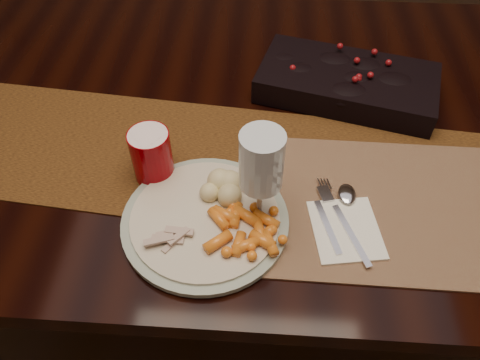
# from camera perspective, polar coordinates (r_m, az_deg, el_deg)

# --- Properties ---
(floor) EXTENTS (5.00, 5.00, 0.00)m
(floor) POSITION_cam_1_polar(r_m,az_deg,el_deg) (1.62, 0.66, -12.23)
(floor) COLOR black
(floor) RESTS_ON ground
(dining_table) EXTENTS (1.80, 1.00, 0.75)m
(dining_table) POSITION_cam_1_polar(r_m,az_deg,el_deg) (1.30, 0.81, -4.20)
(dining_table) COLOR black
(dining_table) RESTS_ON floor
(table_runner) EXTENTS (1.59, 0.47, 0.00)m
(table_runner) POSITION_cam_1_polar(r_m,az_deg,el_deg) (0.92, -2.60, 2.38)
(table_runner) COLOR #39250A
(table_runner) RESTS_ON dining_table
(centerpiece) EXTENTS (0.42, 0.28, 0.08)m
(centerpiece) POSITION_cam_1_polar(r_m,az_deg,el_deg) (1.07, 12.97, 11.88)
(centerpiece) COLOR black
(centerpiece) RESTS_ON table_runner
(placemat_main) EXTENTS (0.45, 0.33, 0.00)m
(placemat_main) POSITION_cam_1_polar(r_m,az_deg,el_deg) (0.88, 16.43, -3.02)
(placemat_main) COLOR brown
(placemat_main) RESTS_ON dining_table
(dinner_plate) EXTENTS (0.34, 0.34, 0.02)m
(dinner_plate) POSITION_cam_1_polar(r_m,az_deg,el_deg) (0.81, -4.27, -4.83)
(dinner_plate) COLOR beige
(dinner_plate) RESTS_ON placemat_main
(baby_carrots) EXTENTS (0.13, 0.11, 0.02)m
(baby_carrots) POSITION_cam_1_polar(r_m,az_deg,el_deg) (0.78, 0.42, -5.57)
(baby_carrots) COLOR orange
(baby_carrots) RESTS_ON dinner_plate
(mashed_potatoes) EXTENTS (0.11, 0.10, 0.05)m
(mashed_potatoes) POSITION_cam_1_polar(r_m,az_deg,el_deg) (0.83, -2.89, -0.27)
(mashed_potatoes) COLOR tan
(mashed_potatoes) RESTS_ON dinner_plate
(turkey_shreds) EXTENTS (0.08, 0.08, 0.02)m
(turkey_shreds) POSITION_cam_1_polar(r_m,az_deg,el_deg) (0.78, -8.58, -6.69)
(turkey_shreds) COLOR #D0A08A
(turkey_shreds) RESTS_ON dinner_plate
(napkin) EXTENTS (0.13, 0.15, 0.00)m
(napkin) POSITION_cam_1_polar(r_m,az_deg,el_deg) (0.83, 12.77, -5.91)
(napkin) COLOR white
(napkin) RESTS_ON placemat_main
(fork) EXTENTS (0.06, 0.15, 0.00)m
(fork) POSITION_cam_1_polar(r_m,az_deg,el_deg) (0.83, 10.56, -4.55)
(fork) COLOR white
(fork) RESTS_ON napkin
(spoon) EXTENTS (0.09, 0.16, 0.00)m
(spoon) POSITION_cam_1_polar(r_m,az_deg,el_deg) (0.83, 13.24, -4.96)
(spoon) COLOR #B7B7BF
(spoon) RESTS_ON napkin
(red_cup) EXTENTS (0.08, 0.08, 0.10)m
(red_cup) POSITION_cam_1_polar(r_m,az_deg,el_deg) (0.87, -10.72, 2.98)
(red_cup) COLOR #8A0008
(red_cup) RESTS_ON placemat_main
(wine_glass) EXTENTS (0.08, 0.08, 0.20)m
(wine_glass) POSITION_cam_1_polar(r_m,az_deg,el_deg) (0.75, 2.52, -0.15)
(wine_glass) COLOR silver
(wine_glass) RESTS_ON dining_table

